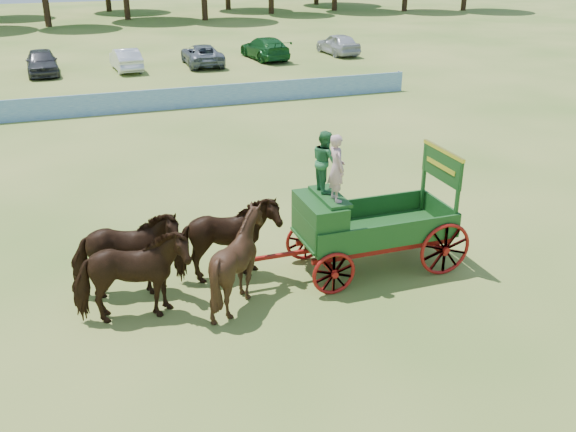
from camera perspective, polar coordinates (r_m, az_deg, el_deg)
The scene contains 8 objects.
ground at distance 16.52m, azimuth 3.09°, elevation -4.82°, with size 160.00×160.00×0.00m, color #A09848.
horse_lead_left at distance 14.34m, azimuth -13.75°, elevation -5.33°, with size 1.16×2.55×2.16m, color #32190D.
horse_lead_right at distance 15.31m, azimuth -14.22°, elevation -3.43°, with size 1.16×2.55×2.16m, color #32190D.
horse_wheel_left at distance 14.67m, azimuth -4.42°, elevation -3.96°, with size 1.74×1.96×2.16m, color #32190D.
horse_wheel_right at distance 15.63m, azimuth -5.47°, elevation -2.21°, with size 1.16×2.55×2.16m, color #32190D.
farm_dray at distance 15.83m, azimuth 5.38°, elevation 0.32°, with size 6.00×2.00×3.76m.
sponsor_banner at distance 32.58m, azimuth -10.76°, elevation 10.16°, with size 26.00×0.08×1.05m, color #1E5BA5.
parked_cars at distance 44.00m, azimuth -20.25°, elevation 12.84°, with size 41.38×6.70×1.54m.
Camera 1 is at (-5.62, -13.41, 7.83)m, focal length 40.00 mm.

